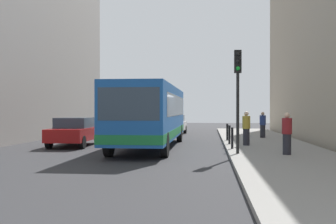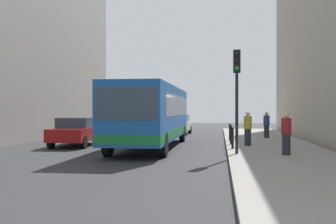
% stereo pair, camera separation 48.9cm
% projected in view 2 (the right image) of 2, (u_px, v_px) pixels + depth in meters
% --- Properties ---
extents(ground_plane, '(80.00, 80.00, 0.00)m').
position_uv_depth(ground_plane, '(154.00, 153.00, 17.61)').
color(ground_plane, '#2D2D30').
extents(sidewalk, '(4.40, 40.00, 0.15)m').
position_uv_depth(sidewalk, '(280.00, 153.00, 16.91)').
color(sidewalk, gray).
rests_on(sidewalk, ground).
extents(bus, '(2.56, 11.03, 3.00)m').
position_uv_depth(bus, '(152.00, 113.00, 19.90)').
color(bus, '#19519E').
rests_on(bus, ground).
extents(car_beside_bus, '(2.00, 4.47, 1.48)m').
position_uv_depth(car_beside_bus, '(77.00, 131.00, 20.93)').
color(car_beside_bus, maroon).
rests_on(car_beside_bus, ground).
extents(car_behind_bus, '(2.04, 4.48, 1.48)m').
position_uv_depth(car_behind_bus, '(177.00, 124.00, 30.40)').
color(car_behind_bus, silver).
rests_on(car_behind_bus, ground).
extents(traffic_light, '(0.28, 0.33, 4.10)m').
position_uv_depth(traffic_light, '(237.00, 81.00, 15.73)').
color(traffic_light, black).
rests_on(traffic_light, sidewalk).
extents(bollard_near, '(0.11, 0.11, 0.95)m').
position_uv_depth(bollard_near, '(233.00, 138.00, 17.75)').
color(bollard_near, black).
rests_on(bollard_near, sidewalk).
extents(bollard_mid, '(0.11, 0.11, 0.95)m').
position_uv_depth(bollard_mid, '(231.00, 135.00, 20.15)').
color(bollard_mid, black).
rests_on(bollard_mid, sidewalk).
extents(bollard_far, '(0.11, 0.11, 0.95)m').
position_uv_depth(bollard_far, '(230.00, 132.00, 22.55)').
color(bollard_far, black).
rests_on(bollard_far, sidewalk).
extents(pedestrian_near_signal, '(0.38, 0.38, 1.64)m').
position_uv_depth(pedestrian_near_signal, '(286.00, 134.00, 15.31)').
color(pedestrian_near_signal, '#26262D').
rests_on(pedestrian_near_signal, sidewalk).
extents(pedestrian_mid_sidewalk, '(0.38, 0.38, 1.66)m').
position_uv_depth(pedestrian_mid_sidewalk, '(248.00, 129.00, 19.38)').
color(pedestrian_mid_sidewalk, '#26262D').
rests_on(pedestrian_mid_sidewalk, sidewalk).
extents(pedestrian_far_sidewalk, '(0.38, 0.38, 1.61)m').
position_uv_depth(pedestrian_far_sidewalk, '(267.00, 125.00, 24.67)').
color(pedestrian_far_sidewalk, '#26262D').
rests_on(pedestrian_far_sidewalk, sidewalk).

